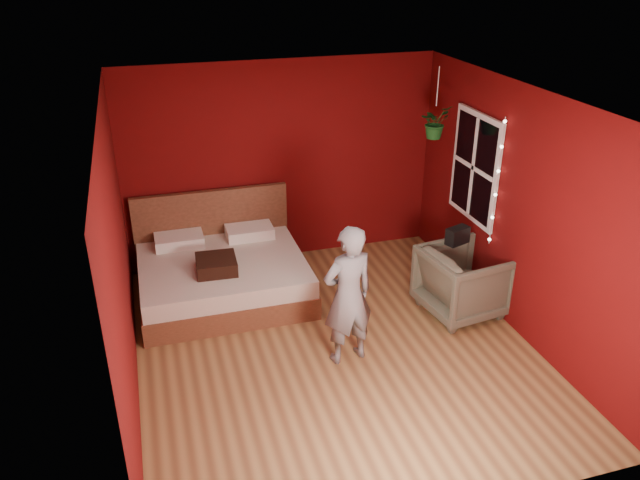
% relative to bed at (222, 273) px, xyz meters
% --- Properties ---
extents(floor, '(4.50, 4.50, 0.00)m').
position_rel_bed_xyz_m(floor, '(0.95, -1.47, -0.28)').
color(floor, olive).
rests_on(floor, ground).
extents(room_walls, '(4.04, 4.54, 2.62)m').
position_rel_bed_xyz_m(room_walls, '(0.95, -1.47, 1.40)').
color(room_walls, '#5A090A').
rests_on(room_walls, ground).
extents(window, '(0.05, 0.97, 1.27)m').
position_rel_bed_xyz_m(window, '(2.92, -0.57, 1.22)').
color(window, white).
rests_on(window, room_walls).
extents(fairy_lights, '(0.04, 0.04, 1.45)m').
position_rel_bed_xyz_m(fairy_lights, '(2.89, -1.09, 1.22)').
color(fairy_lights, silver).
rests_on(fairy_lights, room_walls).
extents(bed, '(1.94, 1.65, 1.07)m').
position_rel_bed_xyz_m(bed, '(0.00, 0.00, 0.00)').
color(bed, brown).
rests_on(bed, ground).
extents(person, '(0.59, 0.45, 1.48)m').
position_rel_bed_xyz_m(person, '(1.01, -1.66, 0.46)').
color(person, slate).
rests_on(person, ground).
extents(armchair, '(0.96, 0.94, 0.78)m').
position_rel_bed_xyz_m(armchair, '(2.55, -1.19, 0.11)').
color(armchair, '#5F5E4B').
rests_on(armchair, ground).
extents(handbag, '(0.30, 0.22, 0.19)m').
position_rel_bed_xyz_m(handbag, '(2.54, -1.00, 0.60)').
color(handbag, black).
rests_on(handbag, armchair).
extents(throw_pillow, '(0.47, 0.47, 0.16)m').
position_rel_bed_xyz_m(throw_pillow, '(-0.09, -0.32, 0.29)').
color(throw_pillow, black).
rests_on(throw_pillow, bed).
extents(hanging_plant, '(0.43, 0.41, 0.82)m').
position_rel_bed_xyz_m(hanging_plant, '(2.55, -0.21, 1.69)').
color(hanging_plant, silver).
rests_on(hanging_plant, room_walls).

